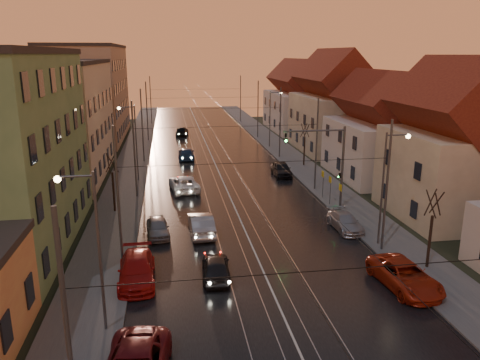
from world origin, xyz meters
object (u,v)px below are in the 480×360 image
street_lamp_3 (272,113)px  driving_car_4 (182,131)px  driving_car_1 (201,224)px  parked_right_1 (345,222)px  parked_right_0 (405,276)px  street_lamp_2 (133,136)px  parked_right_2 (281,169)px  street_lamp_0 (91,238)px  driving_car_3 (186,154)px  driving_car_2 (184,184)px  driving_car_0 (216,267)px  street_lamp_1 (387,178)px  parked_left_3 (158,227)px  traffic_light_mast (332,158)px  parked_left_2 (137,270)px

street_lamp_3 → driving_car_4: street_lamp_3 is taller
driving_car_1 → parked_right_1: (10.92, -0.74, -0.16)m
driving_car_1 → parked_right_0: driving_car_1 is taller
street_lamp_2 → parked_right_2: street_lamp_2 is taller
street_lamp_2 → parked_right_0: size_ratio=1.51×
street_lamp_0 → driving_car_3: street_lamp_0 is taller
street_lamp_0 → driving_car_2: bearing=78.2°
parked_right_1 → driving_car_0: bearing=-150.0°
street_lamp_1 → street_lamp_3: size_ratio=1.00×
street_lamp_1 → parked_left_3: bearing=165.3°
street_lamp_2 → driving_car_2: bearing=-41.5°
driving_car_3 → parked_right_0: 37.68m
street_lamp_3 → driving_car_1: street_lamp_3 is taller
street_lamp_1 → street_lamp_0: bearing=-156.3°
traffic_light_mast → driving_car_2: (-12.16, 7.64, -3.86)m
street_lamp_2 → parked_right_0: bearing=-57.3°
driving_car_3 → street_lamp_2: bearing=61.4°
street_lamp_0 → traffic_light_mast: (17.10, 16.00, -0.29)m
driving_car_3 → parked_right_1: size_ratio=1.13×
traffic_light_mast → driving_car_1: 12.59m
parked_right_0 → driving_car_2: bearing=113.5°
driving_car_1 → parked_right_0: size_ratio=0.90×
driving_car_0 → parked_right_2: 25.05m
driving_car_2 → driving_car_0: bearing=86.2°
parked_right_0 → parked_right_2: bearing=87.1°
street_lamp_0 → street_lamp_1: same height
street_lamp_3 → parked_left_3: street_lamp_3 is taller
street_lamp_0 → street_lamp_3: 47.62m
street_lamp_0 → driving_car_2: (4.93, 23.64, -4.14)m
street_lamp_0 → street_lamp_3: (18.21, 44.00, 0.00)m
street_lamp_1 → traffic_light_mast: size_ratio=1.11×
parked_left_3 → parked_right_1: size_ratio=0.90×
street_lamp_3 → driving_car_2: bearing=-123.1°
traffic_light_mast → parked_right_1: (-0.39, -4.75, -3.97)m
parked_left_3 → parked_right_1: (14.11, -0.86, -0.03)m
street_lamp_3 → parked_left_2: bearing=-113.2°
driving_car_0 → parked_left_2: bearing=1.1°
driving_car_3 → parked_left_2: size_ratio=0.96×
street_lamp_3 → parked_right_1: (-1.50, -32.76, -4.26)m
street_lamp_0 → driving_car_0: street_lamp_0 is taller
driving_car_1 → parked_left_3: bearing=-4.4°
street_lamp_3 → driving_car_1: bearing=-111.2°
street_lamp_1 → traffic_light_mast: bearing=97.9°
driving_car_1 → driving_car_2: size_ratio=0.89×
street_lamp_2 → driving_car_2: 7.78m
traffic_light_mast → driving_car_1: size_ratio=1.51×
street_lamp_3 → driving_car_2: (-13.27, -20.36, -4.14)m
traffic_light_mast → parked_right_1: size_ratio=1.66×
traffic_light_mast → parked_right_2: bearing=96.4°
street_lamp_0 → parked_right_0: bearing=6.6°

